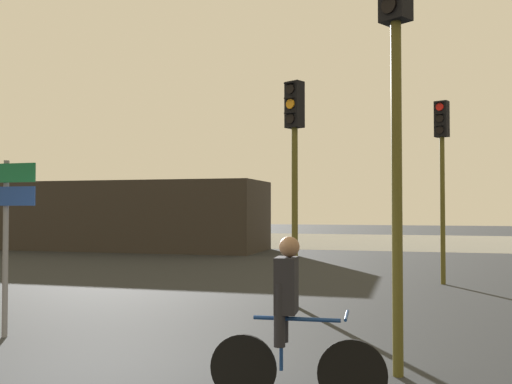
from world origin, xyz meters
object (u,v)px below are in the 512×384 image
(distant_building, at_px, (108,216))
(traffic_light_near_right, at_px, (396,77))
(cyclist, at_px, (290,320))
(traffic_light_far_right, at_px, (442,157))
(direction_sign_post, at_px, (5,215))
(traffic_light_center, at_px, (294,150))

(distant_building, distance_m, traffic_light_near_right, 21.81)
(cyclist, bearing_deg, traffic_light_far_right, 165.32)
(direction_sign_post, bearing_deg, cyclist, 161.99)
(traffic_light_center, relative_size, cyclist, 2.55)
(traffic_light_near_right, bearing_deg, traffic_light_far_right, -64.08)
(traffic_light_center, height_order, cyclist, traffic_light_center)
(traffic_light_center, distance_m, cyclist, 5.95)
(traffic_light_near_right, xyz_separation_m, direction_sign_post, (-5.63, 0.46, -1.60))
(distant_building, bearing_deg, cyclist, -55.64)
(traffic_light_center, height_order, traffic_light_near_right, traffic_light_near_right)
(traffic_light_center, bearing_deg, traffic_light_far_right, -98.65)
(cyclist, bearing_deg, traffic_light_near_right, 138.64)
(traffic_light_far_right, relative_size, direction_sign_post, 1.76)
(traffic_light_near_right, bearing_deg, direction_sign_post, 27.46)
(direction_sign_post, bearing_deg, traffic_light_near_right, 177.56)
(traffic_light_far_right, bearing_deg, traffic_light_near_right, 106.81)
(traffic_light_far_right, xyz_separation_m, cyclist, (-1.87, -9.55, -2.36))
(distant_building, xyz_separation_m, cyclist, (12.51, -18.30, -0.73))
(traffic_light_far_right, height_order, cyclist, traffic_light_far_right)
(direction_sign_post, bearing_deg, distant_building, -62.47)
(traffic_light_center, xyz_separation_m, cyclist, (1.06, -5.42, -2.21))
(distant_building, distance_m, direction_sign_post, 18.35)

